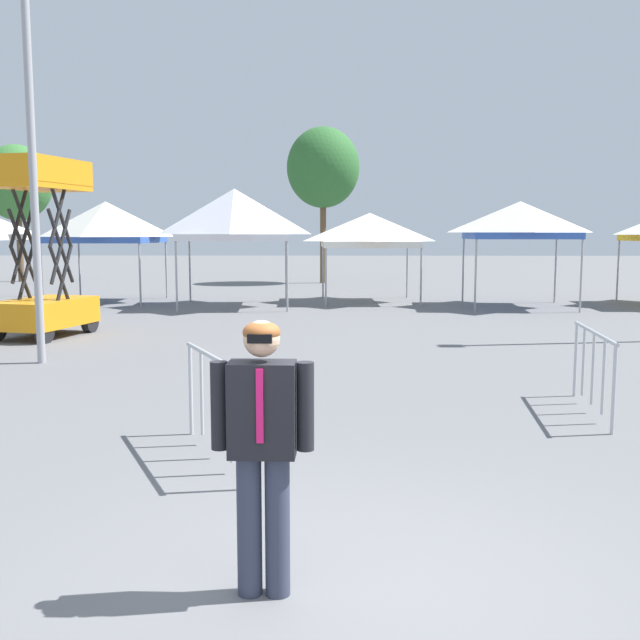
# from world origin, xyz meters

# --- Properties ---
(ground_plane) EXTENTS (140.00, 140.00, 0.00)m
(ground_plane) POSITION_xyz_m (0.00, 0.00, 0.00)
(ground_plane) COLOR slate
(canopy_tent_behind_center) EXTENTS (3.40, 3.40, 3.35)m
(canopy_tent_behind_center) POSITION_xyz_m (-7.70, 19.59, 2.67)
(canopy_tent_behind_center) COLOR #9E9EA3
(canopy_tent_behind_center) RESTS_ON ground
(canopy_tent_right_of_center) EXTENTS (3.64, 3.64, 3.68)m
(canopy_tent_right_of_center) POSITION_xyz_m (-3.23, 18.22, 2.88)
(canopy_tent_right_of_center) COLOR #9E9EA3
(canopy_tent_right_of_center) RESTS_ON ground
(canopy_tent_behind_left) EXTENTS (3.30, 3.30, 2.98)m
(canopy_tent_behind_left) POSITION_xyz_m (1.06, 19.85, 2.41)
(canopy_tent_behind_left) COLOR #9E9EA3
(canopy_tent_behind_left) RESTS_ON ground
(canopy_tent_far_left) EXTENTS (3.37, 3.37, 3.29)m
(canopy_tent_far_left) POSITION_xyz_m (5.65, 18.33, 2.71)
(canopy_tent_far_left) COLOR #9E9EA3
(canopy_tent_far_left) RESTS_ON ground
(scissor_lift) EXTENTS (1.90, 2.56, 3.93)m
(scissor_lift) POSITION_xyz_m (-6.62, 11.51, 1.20)
(scissor_lift) COLOR black
(scissor_lift) RESTS_ON ground
(person_foreground) EXTENTS (0.65, 0.26, 1.78)m
(person_foreground) POSITION_xyz_m (-0.57, -0.07, 1.03)
(person_foreground) COLOR #33384C
(person_foreground) RESTS_ON ground
(light_pole_near_lift) EXTENTS (0.36, 0.36, 8.90)m
(light_pole_near_lift) POSITION_xyz_m (-5.36, 8.20, 5.02)
(light_pole_near_lift) COLOR #9E9EA3
(light_pole_near_lift) RESTS_ON ground
(tree_behind_tents_left) EXTENTS (3.33, 3.33, 7.12)m
(tree_behind_tents_left) POSITION_xyz_m (-0.63, 29.19, 5.26)
(tree_behind_tents_left) COLOR brown
(tree_behind_tents_left) RESTS_ON ground
(tree_behind_tents_right) EXTENTS (3.23, 3.23, 6.45)m
(tree_behind_tents_right) POSITION_xyz_m (-15.10, 29.86, 4.65)
(tree_behind_tents_right) COLOR brown
(tree_behind_tents_right) RESTS_ON ground
(crowd_barrier_by_lift) EXTENTS (0.28, 2.09, 1.08)m
(crowd_barrier_by_lift) POSITION_xyz_m (3.21, 4.72, 0.75)
(crowd_barrier_by_lift) COLOR #B7BABF
(crowd_barrier_by_lift) RESTS_ON ground
(crowd_barrier_near_person) EXTENTS (0.96, 1.91, 1.08)m
(crowd_barrier_near_person) POSITION_xyz_m (-1.33, 2.74, 0.75)
(crowd_barrier_near_person) COLOR #B7BABF
(crowd_barrier_near_person) RESTS_ON ground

